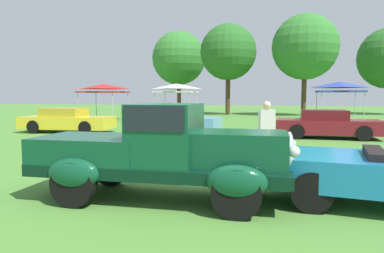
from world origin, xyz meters
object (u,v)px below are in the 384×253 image
Objects in this scene: canopy_tent_center_field at (176,88)px; canopy_tent_right_field at (340,86)px; show_car_yellow at (67,120)px; spectator_between_cars at (266,130)px; feature_pickup_truck at (162,151)px; show_car_skyblue at (176,121)px; canopy_tent_left_field at (103,88)px; show_car_burgundy at (327,124)px.

canopy_tent_center_field is 1.02× the size of canopy_tent_right_field.
show_car_yellow is 2.71× the size of spectator_between_cars.
feature_pickup_truck is 1.00× the size of show_car_yellow.
show_car_yellow and show_car_skyblue have the same top height.
canopy_tent_left_field is (-10.43, 18.36, 1.55)m from feature_pickup_truck.
show_car_skyblue is at bearing -44.85° from canopy_tent_left_field.
show_car_skyblue is 2.51× the size of spectator_between_cars.
show_car_yellow is at bearing -108.37° from canopy_tent_center_field.
show_car_yellow is 5.51m from show_car_skyblue.
canopy_tent_center_field is (5.38, 0.82, -0.00)m from canopy_tent_left_field.
feature_pickup_truck is at bearing -112.19° from show_car_burgundy.
canopy_tent_left_field and canopy_tent_center_field have the same top height.
show_car_burgundy is 1.62× the size of canopy_tent_right_field.
show_car_burgundy is 2.59× the size of spectator_between_cars.
feature_pickup_truck is at bearing -60.40° from canopy_tent_left_field.
feature_pickup_truck reaches higher than spectator_between_cars.
canopy_tent_center_field reaches higher than show_car_yellow.
canopy_tent_center_field is (-5.05, 19.19, 1.55)m from feature_pickup_truck.
canopy_tent_right_field reaches higher than show_car_skyblue.
show_car_burgundy is (12.34, 0.41, -0.00)m from show_car_yellow.
spectator_between_cars is 14.92m from canopy_tent_right_field.
show_car_yellow is 1.05× the size of show_car_burgundy.
show_car_skyblue is 6.90m from show_car_burgundy.
canopy_tent_right_field is at bearing 71.67° from feature_pickup_truck.
spectator_between_cars is at bearing -50.17° from canopy_tent_left_field.
show_car_yellow is at bearing 148.47° from spectator_between_cars.
show_car_skyblue is at bearing -74.57° from canopy_tent_center_field.
canopy_tent_center_field is at bearing 71.63° from show_car_yellow.
show_car_burgundy is 6.93m from spectator_between_cars.
canopy_tent_center_field is (-6.78, 15.40, 1.51)m from spectator_between_cars.
show_car_yellow is 1.69× the size of canopy_tent_right_field.
show_car_skyblue is at bearing 176.56° from show_car_burgundy.
spectator_between_cars is 0.61× the size of canopy_tent_center_field.
canopy_tent_center_field reaches higher than spectator_between_cars.
show_car_skyblue and show_car_burgundy have the same top height.
show_car_skyblue is (-2.70, 10.67, -0.27)m from feature_pickup_truck.
canopy_tent_left_field reaches higher than feature_pickup_truck.
show_car_burgundy is 1.46× the size of canopy_tent_left_field.
canopy_tent_left_field is at bearing -171.30° from canopy_tent_center_field.
show_car_skyblue is 8.20m from spectator_between_cars.
canopy_tent_center_field is (-2.35, 8.51, 1.82)m from show_car_skyblue.
feature_pickup_truck is 19.90m from canopy_tent_center_field.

